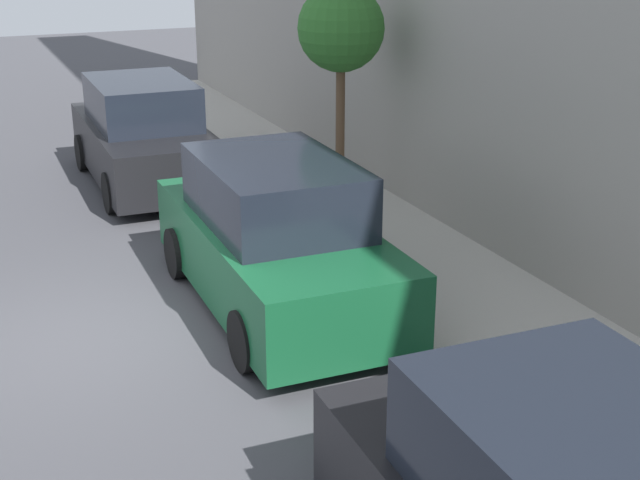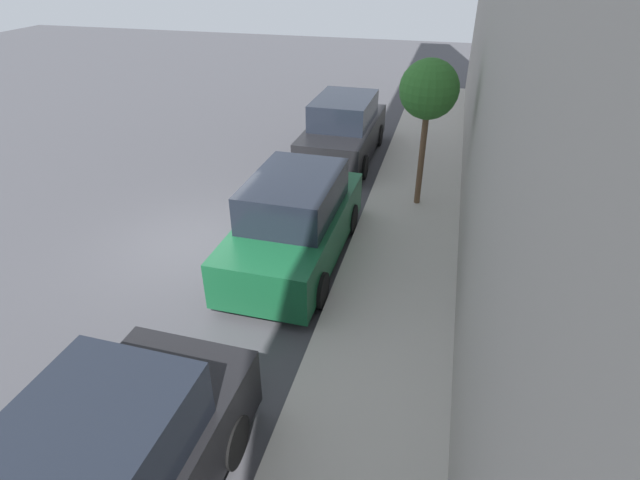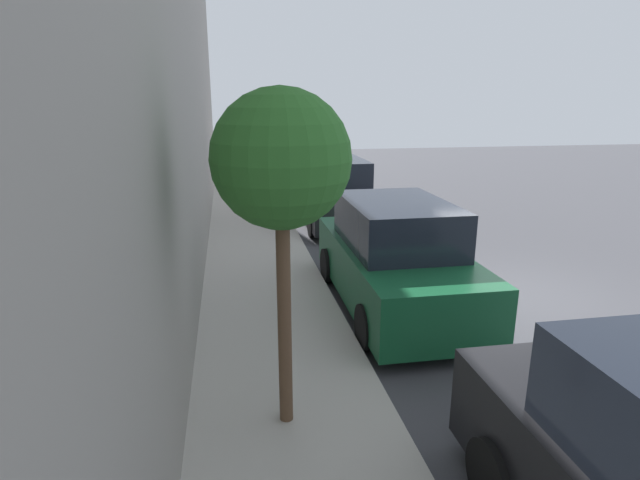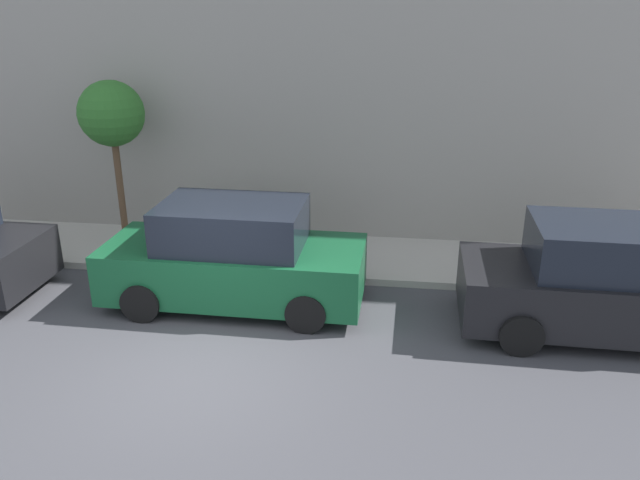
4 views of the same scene
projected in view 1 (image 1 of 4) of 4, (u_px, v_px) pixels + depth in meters
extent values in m
plane|color=#424247|center=(90.00, 339.00, 10.79)|extent=(60.00, 60.00, 0.00)
cube|color=#B2ADA3|center=(429.00, 275.00, 12.51)|extent=(2.42, 32.00, 0.15)
cube|color=#14512D|center=(276.00, 256.00, 11.47)|extent=(2.02, 4.82, 0.96)
cube|color=black|center=(275.00, 191.00, 11.16)|extent=(1.76, 2.62, 0.80)
cylinder|color=black|center=(178.00, 253.00, 12.52)|extent=(0.22, 0.72, 0.72)
cylinder|color=black|center=(300.00, 235.00, 13.21)|extent=(0.22, 0.72, 0.72)
cylinder|color=black|center=(246.00, 340.00, 9.96)|extent=(0.22, 0.72, 0.72)
cylinder|color=black|center=(393.00, 313.00, 10.65)|extent=(0.22, 0.72, 0.72)
cube|color=black|center=(145.00, 148.00, 16.73)|extent=(2.02, 4.83, 0.96)
cube|color=black|center=(141.00, 102.00, 16.42)|extent=(1.76, 2.62, 0.80)
cylinder|color=black|center=(83.00, 152.00, 17.78)|extent=(0.22, 0.72, 0.72)
cylinder|color=black|center=(174.00, 143.00, 18.47)|extent=(0.22, 0.72, 0.72)
cylinder|color=black|center=(112.00, 193.00, 15.22)|extent=(0.22, 0.72, 0.72)
cylinder|color=black|center=(216.00, 181.00, 15.91)|extent=(0.22, 0.72, 0.72)
cylinder|color=brown|center=(340.00, 130.00, 14.87)|extent=(0.15, 0.15, 2.58)
sphere|color=#2D6B28|center=(341.00, 28.00, 14.29)|extent=(1.41, 1.41, 1.41)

